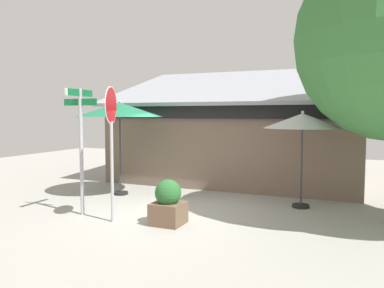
# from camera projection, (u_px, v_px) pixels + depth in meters

# --- Properties ---
(ground_plane) EXTENTS (28.00, 28.00, 0.10)m
(ground_plane) POSITION_uv_depth(u_px,v_px,m) (170.00, 212.00, 9.67)
(ground_plane) COLOR #9E9B93
(cafe_building) EXTENTS (8.95, 5.37, 4.28)m
(cafe_building) POSITION_uv_depth(u_px,v_px,m) (239.00, 138.00, 14.14)
(cafe_building) COLOR #705B4C
(cafe_building) RESTS_ON ground
(street_sign_post) EXTENTS (0.92, 0.98, 3.03)m
(street_sign_post) POSITION_uv_depth(u_px,v_px,m) (81.00, 137.00, 9.13)
(street_sign_post) COLOR #A8AAB2
(street_sign_post) RESTS_ON ground
(stop_sign) EXTENTS (0.27, 0.80, 3.04)m
(stop_sign) POSITION_uv_depth(u_px,v_px,m) (111.00, 127.00, 8.50)
(stop_sign) COLOR #A8AAB2
(stop_sign) RESTS_ON ground
(patio_umbrella_forest_green_left) EXTENTS (2.55, 2.55, 2.84)m
(patio_umbrella_forest_green_left) POSITION_uv_depth(u_px,v_px,m) (119.00, 110.00, 11.41)
(patio_umbrella_forest_green_left) COLOR black
(patio_umbrella_forest_green_left) RESTS_ON ground
(patio_umbrella_ivory_center) EXTENTS (2.00, 2.00, 2.51)m
(patio_umbrella_ivory_center) POSITION_uv_depth(u_px,v_px,m) (302.00, 122.00, 9.80)
(patio_umbrella_ivory_center) COLOR black
(patio_umbrella_ivory_center) RESTS_ON ground
(sidewalk_planter) EXTENTS (0.68, 0.68, 0.99)m
(sidewalk_planter) POSITION_uv_depth(u_px,v_px,m) (168.00, 204.00, 8.42)
(sidewalk_planter) COLOR brown
(sidewalk_planter) RESTS_ON ground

